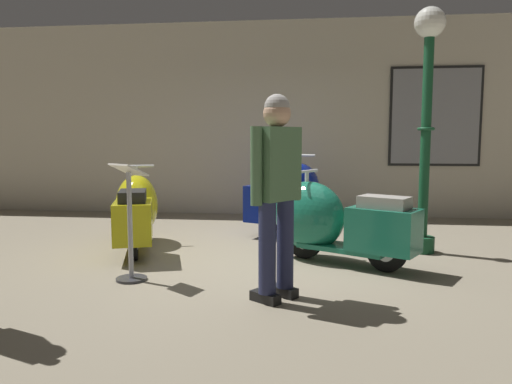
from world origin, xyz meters
name	(u,v)px	position (x,y,z in m)	size (l,w,h in m)	color
ground_plane	(250,263)	(0.00, 0.00, 0.00)	(60.00, 60.00, 0.00)	gray
showroom_back_wall	(287,119)	(0.19, 3.33, 1.61)	(18.00, 0.63, 3.22)	#BCB29E
scooter_0	(136,211)	(-1.44, 0.56, 0.44)	(0.91, 1.65, 0.97)	black
scooter_1	(291,195)	(0.33, 2.06, 0.48)	(1.12, 1.79, 1.06)	black
scooter_2	(330,221)	(0.83, 0.12, 0.44)	(1.59, 1.16, 0.96)	black
lamppost	(427,104)	(1.89, 0.70, 1.67)	(0.34, 0.34, 2.72)	#144728
visitor_0	(277,183)	(0.36, -1.14, 0.95)	(0.41, 0.46, 1.64)	black
info_stanchion	(130,232)	(-1.00, -0.76, 0.45)	(0.39, 0.37, 1.07)	#333338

